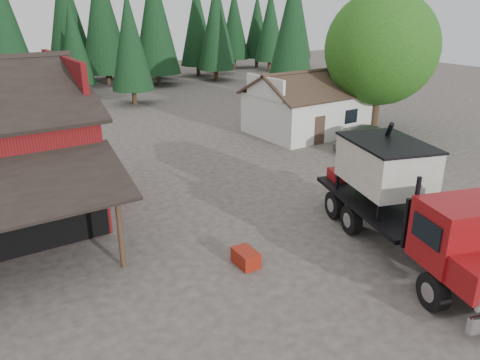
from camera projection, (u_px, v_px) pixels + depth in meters
ground at (276, 249)px, 18.83m from camera, size 120.00×120.00×0.00m
farmhouse at (307, 110)px, 35.06m from camera, size 8.60×6.42×4.65m
deciduous_tree at (381, 52)px, 33.27m from camera, size 8.00×8.00×10.20m
conifer_backdrop at (42, 92)px, 51.47m from camera, size 76.00×16.00×16.00m
near_pine_b at (130, 41)px, 43.14m from camera, size 3.96×3.96×10.40m
near_pine_c at (292, 26)px, 47.96m from camera, size 4.84×4.84×12.40m
near_pine_d at (1, 25)px, 40.54m from camera, size 5.28×5.28×13.40m
feed_truck at (409, 201)px, 17.81m from camera, size 5.90×10.76×4.70m
silver_car at (369, 137)px, 31.40m from camera, size 6.43×4.38×1.63m
equip_box at (246, 258)px, 17.59m from camera, size 0.75×1.13×0.60m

